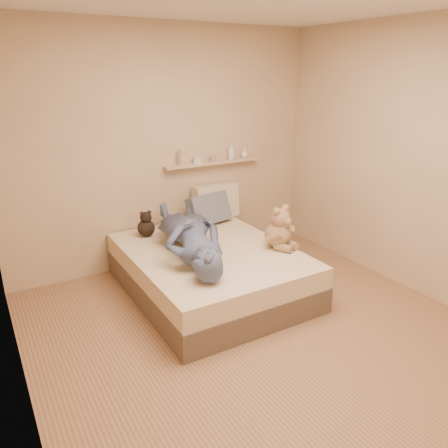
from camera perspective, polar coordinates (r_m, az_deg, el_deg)
room at (r=3.27m, az=5.83°, el=5.03°), size 3.80×3.80×3.80m
bed at (r=4.38m, az=-1.87°, el=-6.08°), size 1.50×1.90×0.45m
game_console at (r=3.68m, az=-1.97°, el=-4.40°), size 0.21×0.15×0.07m
teddy_bear at (r=4.31m, az=7.27°, el=-0.85°), size 0.34×0.35×0.43m
dark_plush at (r=4.66m, az=-10.15°, el=-0.17°), size 0.18×0.18×0.28m
pillow_cream at (r=5.16m, az=-1.06°, el=2.95°), size 0.56×0.21×0.41m
pillow_grey at (r=4.97m, az=-1.97°, el=1.95°), size 0.54×0.35×0.37m
person at (r=4.16m, az=-4.48°, el=-1.39°), size 0.93×1.64×0.37m
wall_shelf at (r=5.12m, az=-1.49°, el=8.02°), size 1.20×0.12×0.03m
shelf_bottles at (r=5.17m, az=-0.16°, el=9.03°), size 0.92×0.10×0.19m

